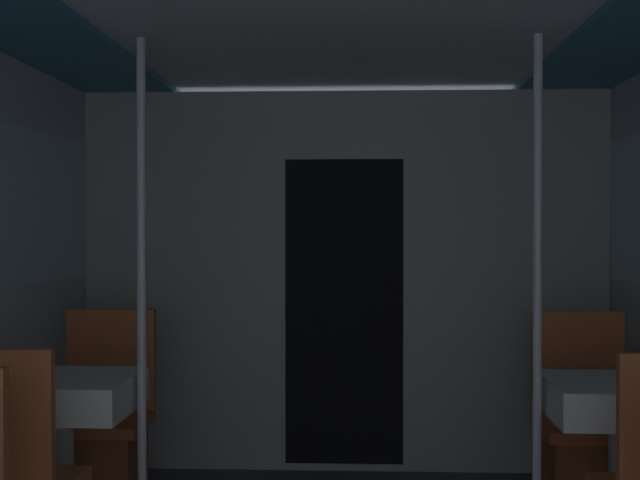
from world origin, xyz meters
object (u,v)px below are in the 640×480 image
at_px(support_pole_left_1, 142,301).
at_px(chair_left_far_1, 101,454).
at_px(chair_right_far_1, 586,460).
at_px(support_pole_right_1, 537,303).
at_px(dining_table_left_1, 62,405).
at_px(dining_table_right_1, 621,411).

bearing_deg(support_pole_left_1, chair_left_far_1, 121.37).
bearing_deg(chair_right_far_1, support_pole_right_1, 58.63).
relative_size(dining_table_left_1, support_pole_right_1, 0.35).
bearing_deg(support_pole_left_1, dining_table_left_1, 180.00).
distance_m(support_pole_left_1, chair_right_far_1, 2.08).
relative_size(support_pole_left_1, dining_table_right_1, 2.82).
bearing_deg(chair_right_far_1, dining_table_left_1, 13.52).
bearing_deg(support_pole_right_1, dining_table_right_1, 0.00).
relative_size(chair_left_far_1, support_pole_right_1, 0.45).
bearing_deg(dining_table_left_1, support_pole_left_1, 0.00).
xyz_separation_m(dining_table_right_1, support_pole_right_1, (-0.32, 0.00, 0.42)).
bearing_deg(dining_table_right_1, support_pole_right_1, 180.00).
relative_size(support_pole_left_1, support_pole_right_1, 1.00).
relative_size(dining_table_left_1, chair_left_far_1, 0.78).
bearing_deg(dining_table_left_1, chair_left_far_1, 90.00).
relative_size(chair_left_far_1, dining_table_right_1, 1.28).
relative_size(dining_table_left_1, support_pole_left_1, 0.35).
bearing_deg(support_pole_left_1, chair_right_far_1, 15.74).
relative_size(dining_table_right_1, support_pole_right_1, 0.35).
bearing_deg(dining_table_right_1, dining_table_left_1, 180.00).
relative_size(chair_left_far_1, support_pole_left_1, 0.45).
xyz_separation_m(chair_right_far_1, support_pole_right_1, (-0.32, -0.53, 0.74)).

